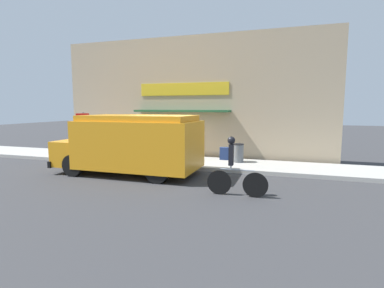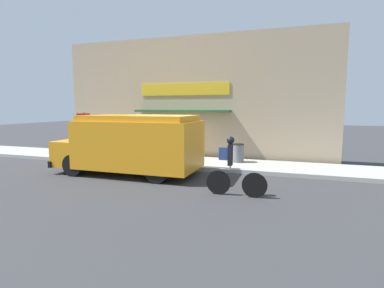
{
  "view_description": "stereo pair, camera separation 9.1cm",
  "coord_description": "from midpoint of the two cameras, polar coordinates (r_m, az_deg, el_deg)",
  "views": [
    {
      "loc": [
        4.69,
        -11.22,
        2.54
      ],
      "look_at": [
        1.09,
        -0.2,
        1.1
      ],
      "focal_mm": 28.0,
      "sensor_mm": 36.0,
      "label": 1
    },
    {
      "loc": [
        4.77,
        -11.19,
        2.54
      ],
      "look_at": [
        1.09,
        -0.2,
        1.1
      ],
      "focal_mm": 28.0,
      "sensor_mm": 36.0,
      "label": 2
    }
  ],
  "objects": [
    {
      "name": "storefront",
      "position": [
        14.78,
        -0.18,
        8.69
      ],
      "size": [
        13.64,
        0.86,
        5.93
      ],
      "color": "tan",
      "rests_on": "ground_plane"
    },
    {
      "name": "cyclist",
      "position": [
        8.62,
        7.98,
        -4.5
      ],
      "size": [
        1.75,
        0.22,
        1.71
      ],
      "rotation": [
        0.0,
        0.0,
        0.01
      ],
      "color": "black",
      "rests_on": "ground_plane"
    },
    {
      "name": "ground_plane",
      "position": [
        12.42,
        -4.28,
        -4.74
      ],
      "size": [
        70.0,
        70.0,
        0.0
      ],
      "primitive_type": "plane",
      "color": "#38383A"
    },
    {
      "name": "stop_sign_post",
      "position": [
        15.17,
        -19.71,
        3.06
      ],
      "size": [
        0.45,
        0.45,
        2.13
      ],
      "color": "slate",
      "rests_on": "sidewalk"
    },
    {
      "name": "sidewalk",
      "position": [
        13.54,
        -2.25,
        -3.4
      ],
      "size": [
        28.0,
        2.47,
        0.16
      ],
      "color": "#ADAAA3",
      "rests_on": "ground_plane"
    },
    {
      "name": "school_bus",
      "position": [
        11.48,
        -11.06,
        0.1
      ],
      "size": [
        5.48,
        2.76,
        2.23
      ],
      "rotation": [
        0.0,
        0.0,
        0.0
      ],
      "color": "orange",
      "rests_on": "ground_plane"
    },
    {
      "name": "trash_bin",
      "position": [
        13.13,
        8.98,
        -1.69
      ],
      "size": [
        0.5,
        0.5,
        0.8
      ],
      "color": "slate",
      "rests_on": "sidewalk"
    }
  ]
}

